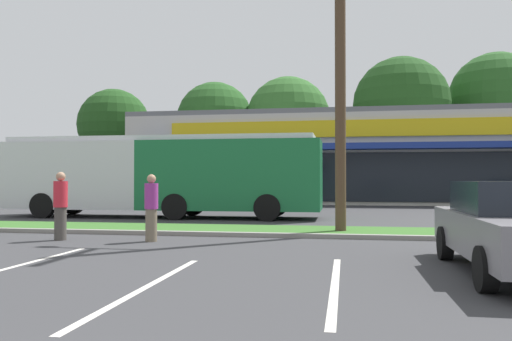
{
  "coord_description": "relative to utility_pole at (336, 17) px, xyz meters",
  "views": [
    {
      "loc": [
        2.76,
        -0.85,
        1.55
      ],
      "look_at": [
        -0.52,
        18.1,
        1.87
      ],
      "focal_mm": 36.26,
      "sensor_mm": 36.0,
      "label": 1
    }
  ],
  "objects": [
    {
      "name": "utility_pole",
      "position": [
        0.0,
        0.0,
        0.0
      ],
      "size": [
        3.03,
        2.4,
        11.47
      ],
      "color": "#4C3826",
      "rests_on": "ground_plane"
    },
    {
      "name": "pedestrian_by_pole",
      "position": [
        -4.5,
        -2.34,
        -5.25
      ],
      "size": [
        0.34,
        0.34,
        1.67
      ],
      "rotation": [
        0.0,
        0.0,
        6.22
      ],
      "color": "#726651",
      "rests_on": "ground_plane"
    },
    {
      "name": "tree_far_left",
      "position": [
        -21.18,
        30.87,
        0.56
      ],
      "size": [
        6.7,
        6.7,
        10.01
      ],
      "color": "#473323",
      "rests_on": "ground_plane"
    },
    {
      "name": "city_bus",
      "position": [
        -7.09,
        5.4,
        -4.32
      ],
      "size": [
        12.94,
        2.73,
        3.25
      ],
      "rotation": [
        0.0,
        0.0,
        3.15
      ],
      "color": "#196638",
      "rests_on": "ground_plane"
    },
    {
      "name": "storefront_building",
      "position": [
        2.26,
        21.67,
        -3.17
      ],
      "size": [
        31.7,
        12.12,
        5.84
      ],
      "color": "#BCB7AD",
      "rests_on": "ground_plane"
    },
    {
      "name": "parking_stripe_0",
      "position": [
        -5.52,
        -6.26,
        -6.09
      ],
      "size": [
        0.12,
        4.8,
        0.01
      ],
      "primitive_type": "cube",
      "color": "silver",
      "rests_on": "ground_plane"
    },
    {
      "name": "grass_median",
      "position": [
        -2.5,
        0.29,
        -6.03
      ],
      "size": [
        56.0,
        2.2,
        0.12
      ],
      "primitive_type": "cube",
      "color": "#386B28",
      "rests_on": "ground_plane"
    },
    {
      "name": "parking_stripe_1",
      "position": [
        -2.57,
        -7.48,
        -6.09
      ],
      "size": [
        0.12,
        4.8,
        0.01
      ],
      "primitive_type": "cube",
      "color": "silver",
      "rests_on": "ground_plane"
    },
    {
      "name": "tree_left",
      "position": [
        -11.56,
        31.44,
        0.84
      ],
      "size": [
        7.02,
        7.02,
        10.45
      ],
      "color": "#473323",
      "rests_on": "ground_plane"
    },
    {
      "name": "pedestrian_near_bench",
      "position": [
        -6.89,
        -2.47,
        -5.22
      ],
      "size": [
        0.35,
        0.35,
        1.73
      ],
      "rotation": [
        0.0,
        0.0,
        0.38
      ],
      "color": "#47423D",
      "rests_on": "ground_plane"
    },
    {
      "name": "tree_mid",
      "position": [
        4.82,
        29.39,
        1.61
      ],
      "size": [
        7.86,
        7.86,
        11.64
      ],
      "color": "#473323",
      "rests_on": "ground_plane"
    },
    {
      "name": "curb_lip",
      "position": [
        -2.5,
        -0.93,
        -6.03
      ],
      "size": [
        56.0,
        0.24,
        0.12
      ],
      "primitive_type": "cube",
      "color": "gray",
      "rests_on": "ground_plane"
    },
    {
      "name": "parking_stripe_2",
      "position": [
        0.1,
        -6.87,
        -6.09
      ],
      "size": [
        0.12,
        4.8,
        0.01
      ],
      "primitive_type": "cube",
      "color": "silver",
      "rests_on": "ground_plane"
    },
    {
      "name": "tree_mid_left",
      "position": [
        -4.79,
        31.35,
        0.87
      ],
      "size": [
        7.48,
        7.48,
        10.71
      ],
      "color": "#473323",
      "rests_on": "ground_plane"
    },
    {
      "name": "tree_mid_right",
      "position": [
        13.0,
        32.43,
        2.35
      ],
      "size": [
        7.89,
        7.89,
        12.4
      ],
      "color": "#473323",
      "rests_on": "ground_plane"
    }
  ]
}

